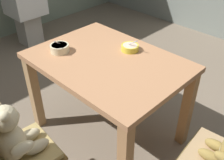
{
  "coord_description": "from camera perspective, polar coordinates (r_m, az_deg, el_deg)",
  "views": [
    {
      "loc": [
        1.23,
        -1.2,
        1.77
      ],
      "look_at": [
        0.0,
        0.05,
        0.55
      ],
      "focal_mm": 42.72,
      "sensor_mm": 36.0,
      "label": 1
    }
  ],
  "objects": [
    {
      "name": "sink_basin",
      "position": [
        3.9,
        -18.0,
        14.19
      ],
      "size": [
        0.45,
        0.44,
        0.76
      ],
      "color": "#B7B2A8",
      "rests_on": "ground_plane"
    },
    {
      "name": "teddy_chair_near_front",
      "position": [
        1.72,
        -20.01,
        -12.86
      ],
      "size": [
        0.42,
        0.4,
        0.88
      ],
      "rotation": [
        0.0,
        0.0,
        1.49
      ],
      "color": "brown",
      "rests_on": "ground_plane"
    },
    {
      "name": "porridge_bowl_cream_near_left",
      "position": [
        2.13,
        -11.14,
        6.74
      ],
      "size": [
        0.15,
        0.15,
        0.13
      ],
      "color": "beige",
      "rests_on": "dining_table"
    },
    {
      "name": "porridge_bowl_yellow_far_center",
      "position": [
        2.12,
        3.87,
        6.95
      ],
      "size": [
        0.15,
        0.14,
        0.12
      ],
      "color": "yellow",
      "rests_on": "dining_table"
    },
    {
      "name": "dining_table",
      "position": [
        2.06,
        -0.97,
        1.39
      ],
      "size": [
        1.16,
        0.85,
        0.76
      ],
      "color": "tan",
      "rests_on": "ground_plane"
    },
    {
      "name": "ground_plane",
      "position": [
        2.49,
        -0.82,
        -11.24
      ],
      "size": [
        5.2,
        5.2,
        0.04
      ],
      "color": "#7B6C5A"
    }
  ]
}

